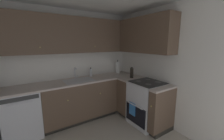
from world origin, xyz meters
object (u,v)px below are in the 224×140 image
object	(u,v)px
dishwasher	(22,114)
oven_range	(147,103)
oil_bottle	(132,73)
paper_towel_roll	(118,67)
soap_bottle	(91,72)

from	to	relation	value
dishwasher	oven_range	size ratio (longest dim) A/B	0.83
oven_range	oil_bottle	bearing A→B (deg)	92.16
paper_towel_roll	oil_bottle	xyz separation A→B (m)	(-0.04, -0.63, -0.03)
paper_towel_roll	oil_bottle	size ratio (longest dim) A/B	1.42
dishwasher	paper_towel_roll	xyz separation A→B (m)	(2.24, 0.16, 0.62)
oven_range	dishwasher	bearing A→B (deg)	156.76
dishwasher	oven_range	distance (m)	2.42
dishwasher	oil_bottle	size ratio (longest dim) A/B	3.50
oven_range	paper_towel_roll	world-z (taller)	paper_towel_roll
dishwasher	oil_bottle	world-z (taller)	oil_bottle
oil_bottle	oven_range	bearing A→B (deg)	-87.84
soap_bottle	paper_towel_roll	xyz separation A→B (m)	(0.78, -0.02, 0.05)
dishwasher	paper_towel_roll	size ratio (longest dim) A/B	2.46
dishwasher	paper_towel_roll	distance (m)	2.34
soap_bottle	oil_bottle	xyz separation A→B (m)	(0.74, -0.65, 0.02)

